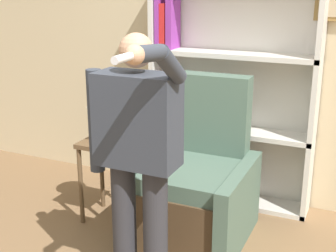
# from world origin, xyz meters

# --- Properties ---
(wall_back) EXTENTS (8.00, 0.11, 2.80)m
(wall_back) POSITION_xyz_m (0.00, 2.03, 1.40)
(wall_back) COLOR beige
(wall_back) RESTS_ON ground_plane
(bookcase) EXTENTS (1.41, 0.28, 1.95)m
(bookcase) POSITION_xyz_m (-0.26, 1.87, 0.95)
(bookcase) COLOR silver
(bookcase) RESTS_ON ground_plane
(armchair) EXTENTS (0.84, 0.88, 1.20)m
(armchair) POSITION_xyz_m (-0.20, 1.21, 0.37)
(armchair) COLOR #4C3823
(armchair) RESTS_ON ground_plane
(person_standing) EXTENTS (0.62, 0.78, 1.62)m
(person_standing) POSITION_xyz_m (-0.26, 0.39, 0.93)
(person_standing) COLOR #2D2D33
(person_standing) RESTS_ON ground_plane
(side_table) EXTENTS (0.37, 0.37, 0.68)m
(side_table) POSITION_xyz_m (-0.92, 1.12, 0.52)
(side_table) COLOR brown
(side_table) RESTS_ON ground_plane
(table_lamp) EXTENTS (0.28, 0.28, 0.46)m
(table_lamp) POSITION_xyz_m (-0.92, 1.12, 1.03)
(table_lamp) COLOR gold
(table_lamp) RESTS_ON side_table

